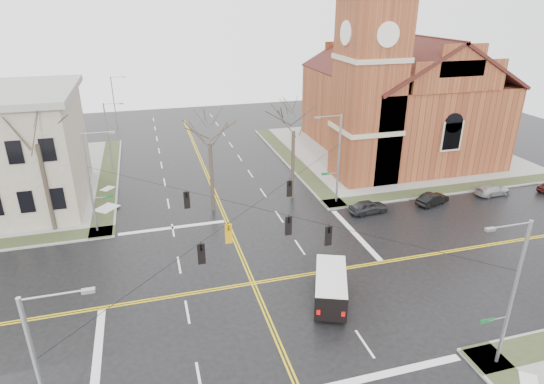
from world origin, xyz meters
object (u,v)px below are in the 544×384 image
object	(u,v)px
streetlight_north_a	(109,134)
parked_car_b	(433,199)
signal_pole_se	(511,292)
tree_nw_far	(36,138)
church	(394,90)
cargo_van	(331,284)
tree_nw_near	(210,139)
streetlight_north_b	(115,100)
parked_car_a	(368,207)
tree_ne	(294,127)
parked_car_c	(493,190)
signal_pole_nw	(91,180)
signal_pole_sw	(46,383)
signal_pole_ne	(337,157)

from	to	relation	value
streetlight_north_a	parked_car_b	xyz separation A→B (m)	(31.33, -19.52, -3.86)
signal_pole_se	tree_nw_far	size ratio (longest dim) A/B	0.76
church	cargo_van	size ratio (longest dim) A/B	4.80
church	tree_nw_near	size ratio (longest dim) A/B	2.76
streetlight_north_b	parked_car_a	world-z (taller)	streetlight_north_b
signal_pole_se	streetlight_north_a	bearing A→B (deg)	119.09
signal_pole_se	tree_ne	size ratio (longest dim) A/B	0.85
signal_pole_se	tree_nw_near	bearing A→B (deg)	116.06
church	streetlight_north_b	xyz separation A→B (m)	(-35.42, 23.22, -3.97)
parked_car_a	tree_nw_far	distance (m)	30.10
parked_car_b	tree_nw_near	distance (m)	22.99
church	parked_car_c	bearing A→B (deg)	-77.67
signal_pole_se	tree_nw_near	xyz separation A→B (m)	(-12.12, 24.78, 2.29)
church	signal_pole_se	bearing A→B (deg)	-110.33
parked_car_c	tree_nw_far	world-z (taller)	tree_nw_far
streetlight_north_a	parked_car_c	bearing A→B (deg)	-26.18
streetlight_north_a	tree_ne	size ratio (longest dim) A/B	0.76
signal_pole_nw	parked_car_a	size ratio (longest dim) A/B	2.35
streetlight_north_a	parked_car_b	distance (m)	37.12
signal_pole_se	signal_pole_sw	bearing A→B (deg)	180.00
signal_pole_sw	tree_ne	world-z (taller)	tree_ne
streetlight_north_a	tree_nw_near	bearing A→B (deg)	-56.19
signal_pole_sw	tree_nw_near	size ratio (longest dim) A/B	0.90
streetlight_north_a	tree_ne	bearing A→B (deg)	-37.81
church	cargo_van	bearing A→B (deg)	-125.61
parked_car_c	tree_ne	world-z (taller)	tree_ne
streetlight_north_a	parked_car_a	world-z (taller)	streetlight_north_a
signal_pole_ne	streetlight_north_b	distance (m)	42.61
signal_pole_sw	streetlight_north_a	world-z (taller)	signal_pole_sw
streetlight_north_a	parked_car_b	size ratio (longest dim) A/B	2.17
streetlight_north_a	streetlight_north_b	world-z (taller)	same
parked_car_a	tree_nw_far	size ratio (longest dim) A/B	0.32
tree_ne	signal_pole_sw	bearing A→B (deg)	-126.67
signal_pole_se	streetlight_north_b	world-z (taller)	signal_pole_se
signal_pole_ne	streetlight_north_a	distance (m)	27.48
tree_nw_near	cargo_van	bearing A→B (deg)	-71.53
cargo_van	tree_nw_far	distance (m)	26.61
signal_pole_nw	streetlight_north_b	world-z (taller)	signal_pole_nw
signal_pole_se	parked_car_c	distance (m)	26.85
cargo_van	parked_car_a	distance (m)	14.64
tree_ne	parked_car_b	bearing A→B (deg)	-22.30
signal_pole_se	tree_nw_far	bearing A→B (deg)	137.42
cargo_van	parked_car_c	xyz separation A→B (m)	(23.53, 12.10, -0.64)
streetlight_north_a	tree_nw_far	world-z (taller)	tree_nw_far
parked_car_a	parked_car_c	size ratio (longest dim) A/B	0.97
signal_pole_sw	streetlight_north_a	bearing A→B (deg)	89.03
signal_pole_ne	parked_car_c	distance (m)	17.67
church	signal_pole_se	distance (m)	38.85
parked_car_b	parked_car_c	size ratio (longest dim) A/B	0.94
signal_pole_nw	tree_nw_far	size ratio (longest dim) A/B	0.76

